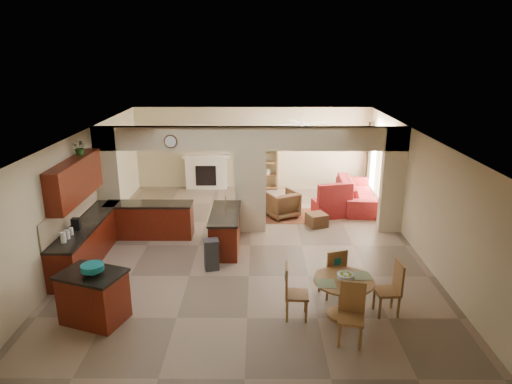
{
  "coord_description": "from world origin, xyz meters",
  "views": [
    {
      "loc": [
        0.19,
        -10.4,
        4.67
      ],
      "look_at": [
        0.14,
        0.3,
        1.3
      ],
      "focal_mm": 32.0,
      "sensor_mm": 36.0,
      "label": 1
    }
  ],
  "objects_px": {
    "armchair": "(282,204)",
    "kitchen_island": "(94,297)",
    "sofa": "(358,193)",
    "dining_table": "(343,292)"
  },
  "relations": [
    {
      "from": "armchair",
      "to": "kitchen_island",
      "type": "bearing_deg",
      "value": 27.9
    },
    {
      "from": "sofa",
      "to": "dining_table",
      "type": "bearing_deg",
      "value": 168.45
    },
    {
      "from": "kitchen_island",
      "to": "dining_table",
      "type": "distance_m",
      "value": 4.45
    },
    {
      "from": "sofa",
      "to": "kitchen_island",
      "type": "bearing_deg",
      "value": 139.27
    },
    {
      "from": "kitchen_island",
      "to": "dining_table",
      "type": "relative_size",
      "value": 1.18
    },
    {
      "from": "sofa",
      "to": "armchair",
      "type": "relative_size",
      "value": 3.2
    },
    {
      "from": "dining_table",
      "to": "armchair",
      "type": "bearing_deg",
      "value": 99.29
    },
    {
      "from": "dining_table",
      "to": "armchair",
      "type": "xyz_separation_m",
      "value": [
        -0.85,
        5.17,
        -0.11
      ]
    },
    {
      "from": "dining_table",
      "to": "armchair",
      "type": "height_order",
      "value": "armchair"
    },
    {
      "from": "kitchen_island",
      "to": "armchair",
      "type": "bearing_deg",
      "value": 75.42
    }
  ]
}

